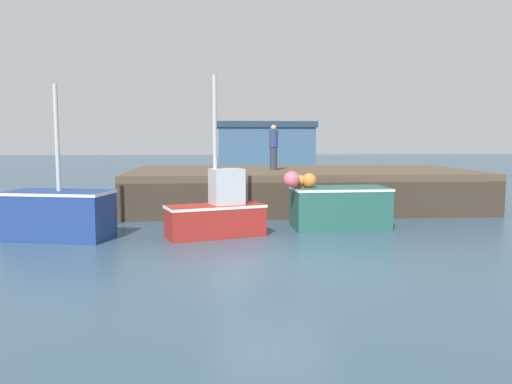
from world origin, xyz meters
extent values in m
cube|color=#334C60|center=(0.00, 0.00, -0.05)|extent=(120.00, 160.00, 0.10)
cube|color=brown|center=(2.05, 8.99, 1.40)|extent=(13.50, 6.68, 0.25)
cube|color=#392E23|center=(2.05, 5.77, 0.64)|extent=(13.50, 0.24, 1.27)
cylinder|color=#392E23|center=(-4.30, 5.89, 0.64)|extent=(0.37, 0.37, 1.27)
cylinder|color=#392E23|center=(2.05, 5.89, 0.64)|extent=(0.37, 0.37, 1.27)
cylinder|color=#392E23|center=(8.40, 5.89, 0.64)|extent=(0.37, 0.37, 1.27)
cylinder|color=#392E23|center=(-2.00, 12.10, 0.64)|extent=(0.37, 0.37, 1.27)
cylinder|color=#392E23|center=(6.10, 12.10, 0.64)|extent=(0.37, 0.37, 1.27)
cylinder|color=#392E23|center=(-1.12, 5.89, 0.64)|extent=(6.38, 0.19, 1.20)
cube|color=navy|center=(-5.63, 2.77, 0.67)|extent=(2.94, 1.92, 1.34)
cube|color=silver|center=(-5.63, 2.77, 1.29)|extent=(3.00, 1.95, 0.08)
cylinder|color=#B7B7BC|center=(-5.63, 2.77, 2.78)|extent=(0.12, 0.12, 2.89)
cube|color=maroon|center=(-1.36, 2.81, 0.46)|extent=(2.89, 1.82, 0.91)
cube|color=silver|center=(-1.36, 2.81, 0.86)|extent=(2.95, 1.86, 0.08)
cube|color=#B2B7BC|center=(-1.04, 2.91, 1.41)|extent=(1.06, 0.99, 1.01)
cylinder|color=#B7B7BC|center=(-1.36, 2.81, 3.21)|extent=(0.11, 0.11, 2.59)
cube|color=#23564C|center=(2.46, 3.89, 0.64)|extent=(2.93, 1.62, 1.28)
cube|color=silver|center=(2.46, 3.89, 1.23)|extent=(2.99, 1.65, 0.08)
sphere|color=orange|center=(1.23, 4.02, 1.35)|extent=(0.48, 0.48, 0.48)
sphere|color=orange|center=(1.48, 3.79, 1.50)|extent=(0.45, 0.45, 0.45)
sphere|color=#EA5B70|center=(0.90, 3.49, 1.56)|extent=(0.49, 0.49, 0.49)
sphere|color=orange|center=(1.23, 3.83, 1.50)|extent=(0.32, 0.32, 0.32)
cylinder|color=#2D3342|center=(0.92, 8.74, 1.98)|extent=(0.29, 0.29, 0.91)
cylinder|color=navy|center=(0.92, 8.74, 2.77)|extent=(0.34, 0.34, 0.66)
sphere|color=tan|center=(0.92, 8.74, 3.21)|extent=(0.22, 0.22, 0.22)
cube|color=#385675|center=(2.68, 33.11, 1.86)|extent=(7.95, 6.71, 3.72)
cube|color=#213446|center=(2.68, 33.11, 3.97)|extent=(8.27, 6.98, 0.50)
camera|label=1|loc=(-1.24, -11.40, 2.74)|focal=35.60mm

